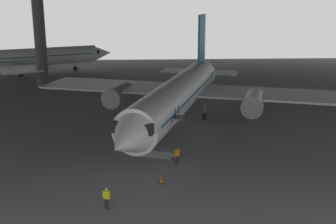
% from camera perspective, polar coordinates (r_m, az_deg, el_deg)
% --- Properties ---
extents(ground_plane, '(110.00, 110.00, 0.00)m').
position_cam_1_polar(ground_plane, '(50.00, 0.63, -1.17)').
color(ground_plane, slate).
extents(airplane_main, '(37.63, 37.97, 12.08)m').
position_cam_1_polar(airplane_main, '(47.96, 1.55, 2.53)').
color(airplane_main, white).
rests_on(airplane_main, ground_plane).
extents(boarding_stairs, '(4.55, 2.69, 4.79)m').
position_cam_1_polar(boarding_stairs, '(38.56, -1.30, -4.94)').
color(boarding_stairs, slate).
rests_on(boarding_stairs, ground_plane).
extents(crew_worker_near_nose, '(0.54, 0.30, 1.56)m').
position_cam_1_polar(crew_worker_near_nose, '(29.32, -8.41, -11.45)').
color(crew_worker_near_nose, '#232838').
rests_on(crew_worker_near_nose, ground_plane).
extents(crew_worker_by_stairs, '(0.48, 0.38, 1.58)m').
position_cam_1_polar(crew_worker_by_stairs, '(36.48, 1.19, -5.86)').
color(crew_worker_by_stairs, '#232838').
rests_on(crew_worker_by_stairs, ground_plane).
extents(airplane_distant, '(31.90, 32.02, 10.74)m').
position_cam_1_polar(airplane_distant, '(85.97, -18.64, 7.07)').
color(airplane_distant, white).
rests_on(airplane_distant, ground_plane).
extents(traffic_cone_orange, '(0.36, 0.36, 0.60)m').
position_cam_1_polar(traffic_cone_orange, '(33.07, -0.91, -9.24)').
color(traffic_cone_orange, black).
rests_on(traffic_cone_orange, ground_plane).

